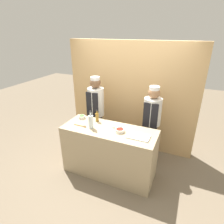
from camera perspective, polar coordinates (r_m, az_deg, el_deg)
ground_plane at (r=3.90m, az=-0.82°, el=-17.64°), size 14.00×14.00×0.00m
cabinet_wall at (r=4.25m, az=5.65°, el=4.69°), size 2.90×0.18×2.40m
counter at (r=3.60m, az=-0.86°, el=-11.91°), size 1.71×0.66×0.96m
sauce_bowl_white at (r=3.40m, az=1.53°, el=-4.25°), size 0.17×0.17×0.04m
sauce_bowl_green at (r=3.78m, az=-9.15°, el=-1.46°), size 0.13×0.13×0.05m
sauce_bowl_red at (r=3.24m, az=2.41°, el=-5.58°), size 0.16×0.16×0.06m
cutting_board at (r=3.13m, az=8.02°, el=-7.44°), size 0.37×0.22×0.02m
bottle_vinegar at (r=3.59m, az=-4.57°, el=-1.51°), size 0.06×0.06×0.23m
bottle_clear at (r=3.35m, az=-6.46°, el=-2.87°), size 0.08×0.08×0.33m
wooden_spoon at (r=3.48m, az=-9.21°, el=-4.15°), size 0.25×0.04×0.03m
chef_left at (r=4.14m, az=-4.83°, el=0.21°), size 0.35×0.35×1.70m
chef_right at (r=3.77m, az=11.87°, el=-3.27°), size 0.34×0.34×1.64m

